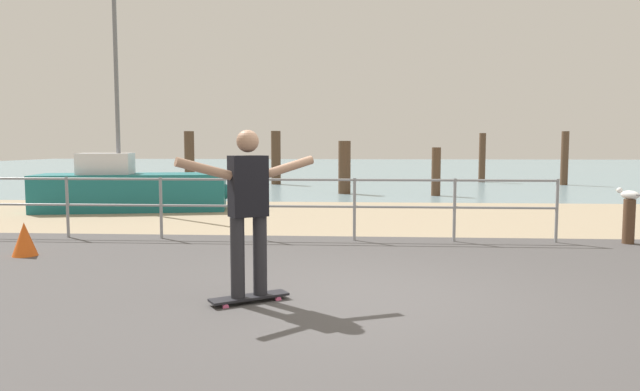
# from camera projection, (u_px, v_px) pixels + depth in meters

# --- Properties ---
(ground_plane) EXTENTS (24.00, 10.00, 0.04)m
(ground_plane) POSITION_uv_depth(u_px,v_px,m) (362.00, 331.00, 4.91)
(ground_plane) COLOR #474444
(ground_plane) RESTS_ON ground
(beach_strip) EXTENTS (24.00, 6.00, 0.04)m
(beach_strip) POSITION_uv_depth(u_px,v_px,m) (360.00, 216.00, 12.86)
(beach_strip) COLOR tan
(beach_strip) RESTS_ON ground
(sea_surface) EXTENTS (72.00, 50.00, 0.04)m
(sea_surface) POSITION_uv_depth(u_px,v_px,m) (359.00, 168.00, 40.70)
(sea_surface) COLOR #75939E
(sea_surface) RESTS_ON ground
(railing_fence) EXTENTS (9.80, 0.05, 1.05)m
(railing_fence) POSITION_uv_depth(u_px,v_px,m) (257.00, 199.00, 9.54)
(railing_fence) COLOR gray
(railing_fence) RESTS_ON ground
(sailboat) EXTENTS (5.07, 2.22, 5.23)m
(sailboat) POSITION_uv_depth(u_px,v_px,m) (139.00, 189.00, 13.86)
(sailboat) COLOR #19666B
(sailboat) RESTS_ON ground
(skateboard) EXTENTS (0.78, 0.61, 0.08)m
(skateboard) POSITION_uv_depth(u_px,v_px,m) (249.00, 297.00, 5.74)
(skateboard) COLOR black
(skateboard) RESTS_ON ground
(skateboarder) EXTENTS (1.26, 0.87, 1.65)m
(skateboarder) POSITION_uv_depth(u_px,v_px,m) (248.00, 203.00, 5.66)
(skateboarder) COLOR #26262B
(skateboarder) RESTS_ON skateboard
(bollard_short) EXTENTS (0.18, 0.18, 0.73)m
(bollard_short) POSITION_uv_depth(u_px,v_px,m) (629.00, 222.00, 9.15)
(bollard_short) COLOR #513826
(bollard_short) RESTS_ON ground
(seagull) EXTENTS (0.28, 0.45, 0.18)m
(seagull) POSITION_uv_depth(u_px,v_px,m) (629.00, 194.00, 9.12)
(seagull) COLOR white
(seagull) RESTS_ON bollard_short
(groyne_post_0) EXTENTS (0.36, 0.36, 2.10)m
(groyne_post_0) POSITION_uv_depth(u_px,v_px,m) (189.00, 160.00, 21.03)
(groyne_post_0) COLOR #513826
(groyne_post_0) RESTS_ON ground
(groyne_post_1) EXTENTS (0.39, 0.39, 2.16)m
(groyne_post_1) POSITION_uv_depth(u_px,v_px,m) (276.00, 158.00, 23.12)
(groyne_post_1) COLOR #513826
(groyne_post_1) RESTS_ON ground
(groyne_post_2) EXTENTS (0.40, 0.40, 1.73)m
(groyne_post_2) POSITION_uv_depth(u_px,v_px,m) (344.00, 168.00, 18.62)
(groyne_post_2) COLOR #513826
(groyne_post_2) RESTS_ON ground
(groyne_post_3) EXTENTS (0.28, 0.28, 1.52)m
(groyne_post_3) POSITION_uv_depth(u_px,v_px,m) (436.00, 172.00, 17.86)
(groyne_post_3) COLOR #513826
(groyne_post_3) RESTS_ON ground
(groyne_post_4) EXTENTS (0.28, 0.28, 2.10)m
(groyne_post_4) POSITION_uv_depth(u_px,v_px,m) (482.00, 158.00, 24.49)
(groyne_post_4) COLOR #513826
(groyne_post_4) RESTS_ON ground
(groyne_post_5) EXTENTS (0.29, 0.29, 2.14)m
(groyne_post_5) POSITION_uv_depth(u_px,v_px,m) (565.00, 158.00, 22.69)
(groyne_post_5) COLOR #513826
(groyne_post_5) RESTS_ON ground
(traffic_cone) EXTENTS (0.36, 0.36, 0.50)m
(traffic_cone) POSITION_uv_depth(u_px,v_px,m) (25.00, 240.00, 8.14)
(traffic_cone) COLOR #E55919
(traffic_cone) RESTS_ON ground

